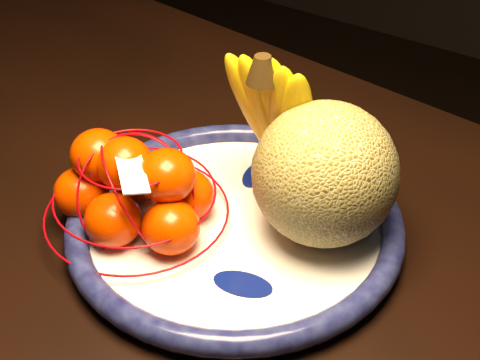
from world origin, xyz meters
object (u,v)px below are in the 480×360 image
Objects in this scene: fruit_bowl at (235,222)px; banana_bunch at (278,114)px; dining_table at (73,233)px; cantaloupe at (325,174)px; mandarin_bag at (135,189)px.

banana_bunch reaches higher than fruit_bowl.
dining_table is at bearing -168.01° from fruit_bowl.
fruit_bowl is at bearing -152.01° from cantaloupe.
banana_bunch is at bearing 36.33° from dining_table.
cantaloupe is 0.21m from mandarin_bag.
banana_bunch reaches higher than cantaloupe.
cantaloupe reaches higher than mandarin_bag.
banana_bunch is 0.18m from mandarin_bag.
dining_table is at bearing -152.61° from banana_bunch.
dining_table is 0.38m from cantaloupe.
mandarin_bag is (-0.09, -0.06, 0.04)m from fruit_bowl.
dining_table is 7.85× the size of mandarin_bag.
mandarin_bag is (0.14, -0.01, 0.14)m from dining_table.
mandarin_bag is (-0.09, -0.15, -0.06)m from banana_bunch.
mandarin_bag is at bearing -149.60° from cantaloupe.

